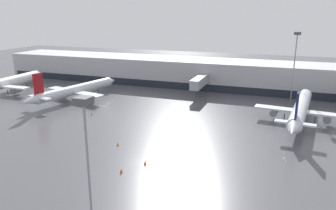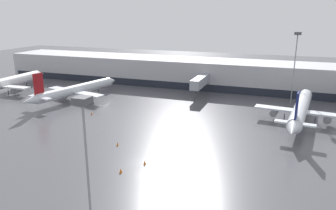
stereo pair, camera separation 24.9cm
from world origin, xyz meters
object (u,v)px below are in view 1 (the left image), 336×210
at_px(parked_jet_2, 74,90).
at_px(parked_jet_3, 301,109).
at_px(apron_light_mast_0, 85,121).
at_px(traffic_cone_0, 145,162).
at_px(traffic_cone_1, 92,113).
at_px(traffic_cone_3, 118,144).
at_px(traffic_cone_2, 121,171).
at_px(traffic_cone_4, 64,96).
at_px(apron_light_mast_2, 296,48).
at_px(parked_jet_1, 1,84).

bearing_deg(parked_jet_2, parked_jet_3, -76.24).
relative_size(parked_jet_3, apron_light_mast_0, 2.38).
bearing_deg(traffic_cone_0, traffic_cone_1, 138.67).
xyz_separation_m(parked_jet_2, traffic_cone_3, (27.96, -25.97, -2.53)).
bearing_deg(traffic_cone_2, traffic_cone_0, 59.06).
bearing_deg(traffic_cone_2, traffic_cone_3, 121.17).
bearing_deg(traffic_cone_4, traffic_cone_2, -43.69).
height_order(traffic_cone_4, apron_light_mast_2, apron_light_mast_2).
height_order(parked_jet_1, traffic_cone_4, parked_jet_1).
relative_size(parked_jet_1, apron_light_mast_0, 2.55).
distance_m(parked_jet_2, traffic_cone_3, 38.24).
height_order(parked_jet_2, traffic_cone_1, parked_jet_2).
height_order(parked_jet_2, apron_light_mast_2, apron_light_mast_2).
height_order(traffic_cone_0, traffic_cone_1, traffic_cone_0).
height_order(parked_jet_1, apron_light_mast_2, apron_light_mast_2).
relative_size(parked_jet_1, parked_jet_3, 1.07).
bearing_deg(traffic_cone_3, parked_jet_2, 137.11).
bearing_deg(traffic_cone_3, apron_light_mast_2, 55.13).
distance_m(traffic_cone_0, traffic_cone_4, 52.58).
relative_size(traffic_cone_3, traffic_cone_4, 1.23).
distance_m(apron_light_mast_0, apron_light_mast_2, 69.20).
height_order(parked_jet_3, traffic_cone_3, parked_jet_3).
bearing_deg(traffic_cone_0, parked_jet_2, 138.86).
xyz_separation_m(parked_jet_3, apron_light_mast_0, (-25.55, -47.02, 9.06)).
distance_m(parked_jet_2, parked_jet_3, 60.84).
relative_size(parked_jet_1, traffic_cone_1, 54.60).
bearing_deg(traffic_cone_2, parked_jet_2, 133.52).
distance_m(traffic_cone_4, apron_light_mast_0, 63.63).
distance_m(traffic_cone_2, apron_light_mast_0, 16.28).
height_order(parked_jet_2, parked_jet_3, parked_jet_3).
height_order(parked_jet_3, traffic_cone_2, parked_jet_3).
height_order(parked_jet_1, traffic_cone_0, parked_jet_1).
bearing_deg(parked_jet_1, apron_light_mast_2, -77.58).
distance_m(traffic_cone_0, traffic_cone_1, 31.50).
xyz_separation_m(traffic_cone_1, traffic_cone_4, (-17.34, 12.12, -0.07)).
height_order(traffic_cone_1, traffic_cone_3, traffic_cone_1).
height_order(parked_jet_3, apron_light_mast_2, apron_light_mast_2).
bearing_deg(apron_light_mast_0, traffic_cone_0, 86.77).
bearing_deg(traffic_cone_3, traffic_cone_2, -58.83).
distance_m(parked_jet_1, traffic_cone_0, 69.36).
bearing_deg(parked_jet_1, apron_light_mast_0, -126.97).
xyz_separation_m(traffic_cone_1, traffic_cone_3, (15.48, -15.21, -0.01)).
distance_m(traffic_cone_1, apron_light_mast_2, 56.85).
relative_size(parked_jet_1, traffic_cone_3, 56.06).
relative_size(parked_jet_2, traffic_cone_2, 48.12).
bearing_deg(traffic_cone_2, apron_light_mast_0, -82.03).
distance_m(parked_jet_3, traffic_cone_2, 45.17).
xyz_separation_m(traffic_cone_0, traffic_cone_3, (-8.17, 5.59, -0.02)).
distance_m(parked_jet_1, traffic_cone_4, 21.68).
bearing_deg(apron_light_mast_0, parked_jet_2, 127.18).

